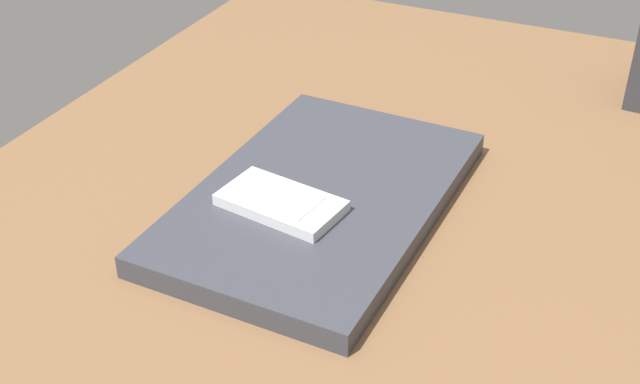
{
  "coord_description": "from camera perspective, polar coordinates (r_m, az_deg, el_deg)",
  "views": [
    {
      "loc": [
        -60.39,
        -26.85,
        50.38
      ],
      "look_at": [
        2.85,
        2.26,
        5.0
      ],
      "focal_mm": 47.16,
      "sensor_mm": 36.0,
      "label": 1
    }
  ],
  "objects": [
    {
      "name": "desk_surface",
      "position": [
        0.82,
        0.6,
        -3.39
      ],
      "size": [
        120.0,
        80.0,
        3.0
      ],
      "primitive_type": "cube",
      "color": "brown",
      "rests_on": "ground"
    },
    {
      "name": "cell_phone_on_laptop",
      "position": [
        0.8,
        -2.66,
        -0.72
      ],
      "size": [
        7.97,
        12.41,
        1.27
      ],
      "color": "silver",
      "rests_on": "laptop_closed"
    },
    {
      "name": "laptop_closed",
      "position": [
        0.84,
        -0.0,
        -0.48
      ],
      "size": [
        36.4,
        23.62,
        2.31
      ],
      "primitive_type": "cube",
      "rotation": [
        0.0,
        0.0,
        -0.03
      ],
      "color": "#33353D",
      "rests_on": "desk_surface"
    }
  ]
}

